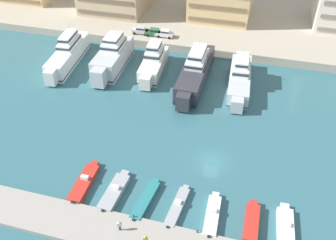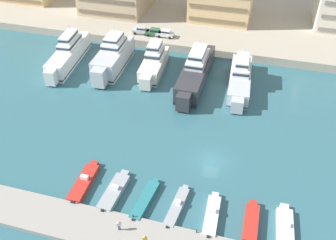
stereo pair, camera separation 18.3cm
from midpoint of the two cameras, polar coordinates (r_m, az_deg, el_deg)
The scene contains 22 objects.
ground_plane at distance 60.46m, azimuth 6.72°, elevation -6.22°, with size 400.00×400.00×0.00m, color #336670.
quay_promenade at distance 118.99m, azimuth 12.95°, elevation 17.19°, with size 180.00×70.00×1.89m, color #ADA38E.
yacht_white_far_left at distance 86.92m, azimuth -14.85°, elevation 9.80°, with size 5.49×20.14×8.23m.
yacht_silver_left at distance 83.02m, azimuth -8.33°, elevation 9.54°, with size 5.54×17.84×8.79m.
yacht_ivory_mid_left at distance 80.81m, azimuth -2.10°, elevation 8.74°, with size 5.00×15.48×8.11m.
yacht_charcoal_center_left at distance 77.57m, azimuth 4.30°, elevation 7.42°, with size 4.68×22.23×8.33m.
yacht_silver_center at distance 77.22m, azimuth 11.01°, elevation 6.37°, with size 5.21×19.06×7.77m.
motorboat_red_far_left at distance 57.65m, azimuth -12.56°, elevation -9.23°, with size 2.27×8.52×1.49m.
motorboat_grey_left at distance 55.66m, azimuth -8.07°, elevation -10.72°, with size 2.54×8.14×1.36m.
motorboat_teal_mid_left at distance 54.31m, azimuth -3.39°, elevation -12.05°, with size 2.38×8.23×0.84m.
motorboat_grey_center_left at distance 53.48m, azimuth 1.47°, elevation -13.07°, with size 2.14×8.02×1.23m.
motorboat_white_center at distance 52.83m, azimuth 6.80°, elevation -14.21°, with size 2.07×7.72×1.37m.
motorboat_red_center_right at distance 52.87m, azimuth 12.64°, elevation -15.00°, with size 1.91×7.08×1.07m.
motorboat_white_mid_right at distance 53.51m, azimuth 17.49°, elevation -15.58°, with size 2.54×8.02×1.18m.
car_silver_far_left at distance 93.84m, azimuth -4.05°, elevation 13.52°, with size 4.18×2.09×1.80m.
car_green_left at distance 92.73m, azimuth -2.01°, elevation 13.28°, with size 4.20×2.13×1.80m.
car_white_mid_left at distance 92.01m, azimuth -0.32°, elevation 13.09°, with size 4.11×1.93×1.80m.
pedestrian_near_edge at distance 50.45m, azimuth -7.38°, elevation -15.55°, with size 0.56×0.48×1.75m.
pedestrian_mid_deck at distance 48.93m, azimuth -3.46°, elevation -17.69°, with size 0.64×0.37×1.72m.
bollard_west at distance 54.81m, azimuth -14.05°, elevation -12.03°, with size 0.20×0.20×0.61m.
bollard_west_mid at distance 51.99m, azimuth -5.25°, elevation -14.34°, with size 0.20×0.20×0.61m.
bollard_east_mid at distance 50.54m, azimuth 4.49°, elevation -16.48°, with size 0.20×0.20×0.61m.
Camera 2 is at (4.82, -42.99, 42.23)m, focal length 40.00 mm.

